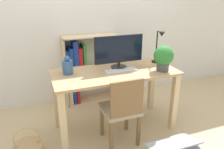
{
  "coord_description": "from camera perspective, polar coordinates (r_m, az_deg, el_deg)",
  "views": [
    {
      "loc": [
        -0.88,
        -2.25,
        1.67
      ],
      "look_at": [
        0.0,
        0.1,
        0.7
      ],
      "focal_mm": 35.0,
      "sensor_mm": 36.0,
      "label": 1
    }
  ],
  "objects": [
    {
      "name": "vase",
      "position": [
        2.52,
        -11.53,
        2.11
      ],
      "size": [
        0.12,
        0.12,
        0.21
      ],
      "color": "#33598C",
      "rests_on": "desk"
    },
    {
      "name": "keyboard",
      "position": [
        2.57,
        2.38,
        1.03
      ],
      "size": [
        0.38,
        0.12,
        0.02
      ],
      "color": "silver",
      "rests_on": "desk"
    },
    {
      "name": "desk_lamp",
      "position": [
        2.85,
        12.2,
        7.78
      ],
      "size": [
        0.1,
        0.19,
        0.42
      ],
      "color": "black",
      "rests_on": "desk"
    },
    {
      "name": "potted_plant",
      "position": [
        2.61,
        13.3,
        4.46
      ],
      "size": [
        0.23,
        0.23,
        0.3
      ],
      "color": "#4C4C51",
      "rests_on": "desk"
    },
    {
      "name": "monitor",
      "position": [
        2.64,
        1.85,
        6.31
      ],
      "size": [
        0.62,
        0.2,
        0.4
      ],
      "color": "#232326",
      "rests_on": "desk"
    },
    {
      "name": "chair",
      "position": [
        2.42,
        2.65,
        -8.88
      ],
      "size": [
        0.4,
        0.4,
        0.84
      ],
      "rotation": [
        0.0,
        0.0,
        -0.04
      ],
      "color": "#9E937F",
      "rests_on": "ground_plane"
    },
    {
      "name": "desk",
      "position": [
        2.63,
        0.76,
        -2.08
      ],
      "size": [
        1.47,
        0.66,
        0.77
      ],
      "color": "tan",
      "rests_on": "ground_plane"
    },
    {
      "name": "ground_plane",
      "position": [
        2.93,
        0.7,
        -13.47
      ],
      "size": [
        10.0,
        10.0,
        0.0
      ],
      "primitive_type": "plane",
      "color": "#CCB284"
    },
    {
      "name": "wall_back",
      "position": [
        3.41,
        -5.65,
        14.88
      ],
      "size": [
        8.0,
        0.05,
        2.6
      ],
      "color": "silver",
      "rests_on": "ground_plane"
    },
    {
      "name": "bookshelf",
      "position": [
        3.36,
        -8.12,
        1.31
      ],
      "size": [
        0.83,
        0.28,
        1.05
      ],
      "color": "#D8BC8C",
      "rests_on": "ground_plane"
    }
  ]
}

